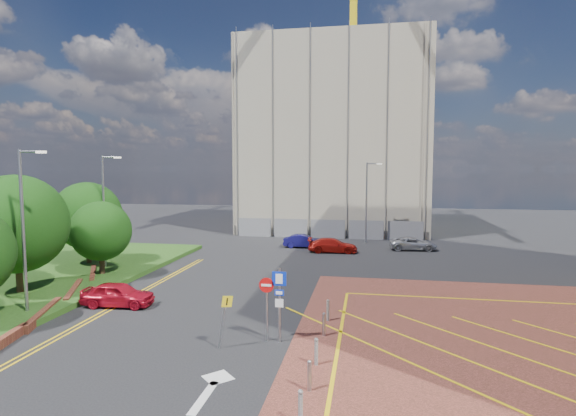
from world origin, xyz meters
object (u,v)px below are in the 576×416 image
(lamp_left_near, at_px, (24,224))
(warning_sign, at_px, (224,315))
(car_red_left, at_px, (118,294))
(tree_c, at_px, (101,231))
(tree_d, at_px, (87,216))
(tree_b, at_px, (17,224))
(sign_cluster, at_px, (275,297))
(lamp_back, at_px, (367,199))
(lamp_left_far, at_px, (105,207))
(car_red_back, at_px, (333,245))
(car_blue_back, at_px, (304,241))
(car_silver_back, at_px, (413,244))

(lamp_left_near, relative_size, warning_sign, 3.56)
(car_red_left, bearing_deg, lamp_left_near, 120.37)
(tree_c, distance_m, lamp_left_near, 8.20)
(tree_d, bearing_deg, tree_b, -82.87)
(car_red_left, bearing_deg, sign_cluster, -114.75)
(tree_b, xyz_separation_m, lamp_back, (19.58, 23.00, 0.12))
(lamp_left_far, height_order, car_red_back, lamp_left_far)
(lamp_left_near, xyz_separation_m, car_red_back, (13.56, 20.06, -4.03))
(tree_c, xyz_separation_m, lamp_left_far, (-0.92, 2.00, 1.47))
(tree_b, xyz_separation_m, car_blue_back, (13.76, 19.00, -3.62))
(car_red_back, height_order, car_silver_back, car_red_back)
(lamp_left_far, relative_size, car_red_left, 2.10)
(tree_c, xyz_separation_m, lamp_left_near, (1.08, -8.00, 1.47))
(lamp_left_near, relative_size, car_red_left, 2.10)
(car_red_left, bearing_deg, lamp_left_far, 30.86)
(lamp_left_near, relative_size, car_silver_back, 1.90)
(tree_d, relative_size, sign_cluster, 1.90)
(tree_b, xyz_separation_m, car_red_back, (16.64, 17.06, -3.61))
(tree_b, xyz_separation_m, sign_cluster, (15.80, -4.02, -2.28))
(warning_sign, height_order, car_silver_back, warning_sign)
(sign_cluster, relative_size, car_red_left, 0.84)
(tree_d, distance_m, car_blue_back, 18.70)
(tree_b, distance_m, tree_c, 5.49)
(car_red_left, height_order, car_blue_back, car_red_left)
(lamp_left_near, xyz_separation_m, lamp_back, (16.50, 26.00, -0.30))
(car_blue_back, height_order, car_silver_back, car_blue_back)
(tree_d, height_order, car_blue_back, tree_d)
(tree_d, height_order, car_red_back, tree_d)
(lamp_back, bearing_deg, lamp_left_far, -139.14)
(lamp_left_far, relative_size, warning_sign, 3.56)
(lamp_left_far, relative_size, car_blue_back, 2.15)
(lamp_left_far, bearing_deg, tree_b, -98.77)
(tree_d, relative_size, car_red_back, 1.40)
(lamp_back, relative_size, car_red_back, 1.84)
(warning_sign, bearing_deg, lamp_left_near, 168.89)
(tree_c, bearing_deg, tree_d, 135.00)
(tree_d, relative_size, car_red_left, 1.59)
(warning_sign, height_order, car_red_left, warning_sign)
(tree_d, distance_m, lamp_back, 25.47)
(car_blue_back, bearing_deg, tree_c, 138.27)
(lamp_left_near, distance_m, warning_sign, 11.52)
(tree_d, bearing_deg, car_red_back, 27.18)
(tree_c, distance_m, car_silver_back, 26.25)
(lamp_back, xyz_separation_m, car_red_left, (-13.08, -23.61, -3.71))
(tree_b, height_order, lamp_left_near, lamp_left_near)
(tree_c, xyz_separation_m, warning_sign, (11.93, -10.13, -1.76))
(sign_cluster, height_order, car_silver_back, sign_cluster)
(tree_c, distance_m, lamp_left_far, 2.65)
(lamp_left_near, distance_m, sign_cluster, 13.04)
(tree_c, distance_m, sign_cluster, 16.53)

